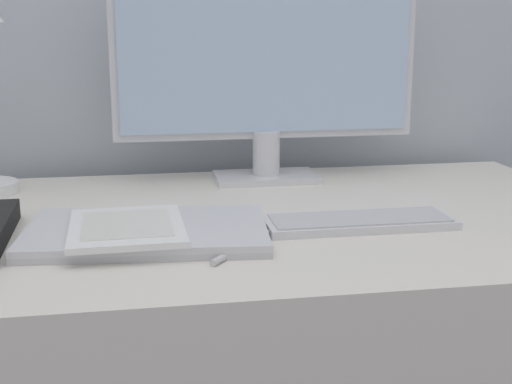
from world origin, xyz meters
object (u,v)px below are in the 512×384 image
at_px(keyboard, 359,221).
at_px(pen, 242,247).
at_px(laptop, 147,232).
at_px(ereader, 127,227).
at_px(monitor, 266,57).

xyz_separation_m(keyboard, pen, (-0.19, -0.08, -0.00)).
xyz_separation_m(laptop, ereader, (-0.03, -0.02, 0.01)).
bearing_deg(monitor, ereader, -126.30).
distance_m(laptop, ereader, 0.04).
xyz_separation_m(laptop, pen, (0.12, -0.08, -0.00)).
relative_size(monitor, ereader, 2.95).
bearing_deg(laptop, pen, -31.45).
height_order(monitor, ereader, monitor).
xyz_separation_m(monitor, keyboard, (0.08, -0.33, -0.23)).
distance_m(monitor, laptop, 0.47).
xyz_separation_m(monitor, pen, (-0.11, -0.41, -0.23)).
xyz_separation_m(monitor, ereader, (-0.26, -0.36, -0.21)).
bearing_deg(keyboard, laptop, -178.66).
height_order(keyboard, pen, keyboard).
distance_m(monitor, keyboard, 0.41).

